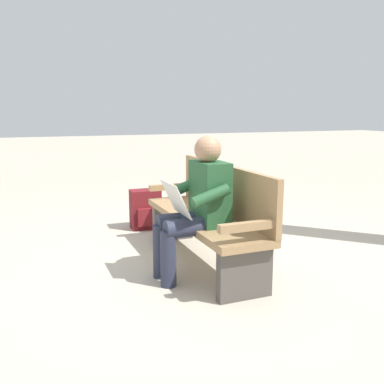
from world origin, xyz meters
name	(u,v)px	position (x,y,z in m)	size (l,w,h in m)	color
ground_plane	(202,263)	(0.00, 0.00, 0.00)	(40.00, 40.00, 0.00)	#B7AD99
bench_near	(209,214)	(0.00, -0.07, 0.46)	(1.81, 0.51, 0.90)	#9E7A51
person_seated	(197,204)	(-0.27, 0.16, 0.63)	(0.58, 0.58, 1.18)	#23512D
backpack	(146,210)	(1.34, 0.17, 0.23)	(0.26, 0.35, 0.46)	maroon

